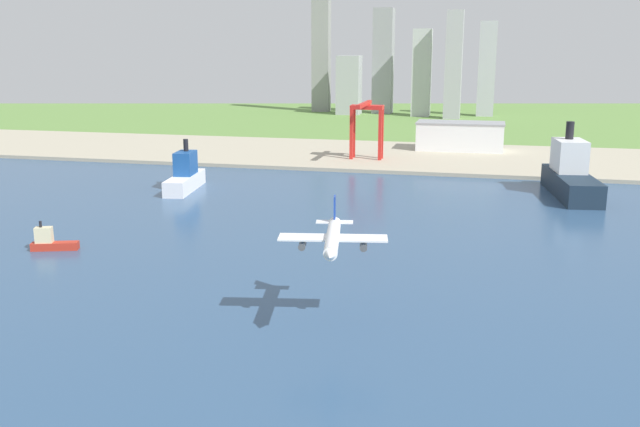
% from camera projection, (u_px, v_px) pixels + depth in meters
% --- Properties ---
extents(ground_plane, '(2400.00, 2400.00, 0.00)m').
position_uv_depth(ground_plane, '(388.00, 221.00, 324.11)').
color(ground_plane, '#5E8740').
extents(water_bay, '(840.00, 360.00, 0.15)m').
position_uv_depth(water_bay, '(366.00, 257.00, 267.34)').
color(water_bay, '#2D4C70').
rests_on(water_bay, ground).
extents(industrial_pier, '(840.00, 140.00, 2.50)m').
position_uv_depth(industrial_pier, '(426.00, 157.00, 503.55)').
color(industrial_pier, '#AAA28A').
rests_on(industrial_pier, ground).
extents(airplane_landing, '(31.45, 37.24, 12.35)m').
position_uv_depth(airplane_landing, '(333.00, 238.00, 195.22)').
color(airplane_landing, white).
extents(cargo_ship, '(26.80, 70.08, 38.60)m').
position_uv_depth(cargo_ship, '(571.00, 176.00, 377.52)').
color(cargo_ship, '#192838').
rests_on(cargo_ship, water_bay).
extents(ferry_boat, '(17.67, 47.66, 27.94)m').
position_uv_depth(ferry_boat, '(185.00, 176.00, 391.54)').
color(ferry_boat, white).
rests_on(ferry_boat, water_bay).
extents(tugboat_small, '(18.38, 9.87, 11.76)m').
position_uv_depth(tugboat_small, '(51.00, 242.00, 275.83)').
color(tugboat_small, '#B22D1E').
rests_on(tugboat_small, water_bay).
extents(port_crane_red, '(22.24, 46.13, 39.64)m').
position_uv_depth(port_crane_red, '(366.00, 118.00, 478.99)').
color(port_crane_red, red).
rests_on(port_crane_red, industrial_pier).
extents(warehouse_main, '(64.70, 29.84, 21.03)m').
position_uv_depth(warehouse_main, '(460.00, 136.00, 527.25)').
color(warehouse_main, white).
rests_on(warehouse_main, industrial_pier).
extents(distant_skyline, '(219.07, 70.13, 153.57)m').
position_uv_depth(distant_skyline, '(392.00, 66.00, 823.77)').
color(distant_skyline, gray).
rests_on(distant_skyline, ground).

